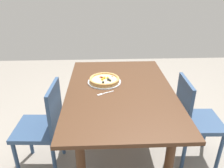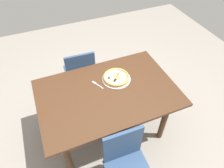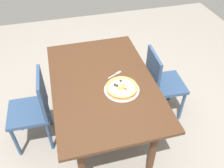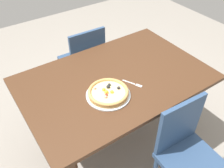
{
  "view_description": "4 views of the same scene",
  "coord_description": "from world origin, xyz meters",
  "px_view_note": "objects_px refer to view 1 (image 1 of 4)",
  "views": [
    {
      "loc": [
        -1.83,
        0.16,
        1.73
      ],
      "look_at": [
        0.08,
        0.07,
        0.79
      ],
      "focal_mm": 35.81,
      "sensor_mm": 36.0,
      "label": 1
    },
    {
      "loc": [
        -0.51,
        -1.38,
        2.39
      ],
      "look_at": [
        0.08,
        0.07,
        0.79
      ],
      "focal_mm": 32.52,
      "sensor_mm": 36.0,
      "label": 2
    },
    {
      "loc": [
        1.69,
        -0.34,
        2.28
      ],
      "look_at": [
        0.08,
        0.07,
        0.79
      ],
      "focal_mm": 38.05,
      "sensor_mm": 36.0,
      "label": 3
    },
    {
      "loc": [
        0.88,
        1.24,
        1.99
      ],
      "look_at": [
        0.08,
        0.07,
        0.79
      ],
      "focal_mm": 39.17,
      "sensor_mm": 36.0,
      "label": 4
    }
  ],
  "objects_px": {
    "chair_near": "(193,118)",
    "chair_far": "(44,125)",
    "pizza": "(104,80)",
    "dining_table": "(120,100)",
    "plate": "(104,82)",
    "fork": "(104,93)"
  },
  "relations": [
    {
      "from": "pizza",
      "to": "fork",
      "type": "height_order",
      "value": "pizza"
    },
    {
      "from": "chair_near",
      "to": "pizza",
      "type": "relative_size",
      "value": 3.01
    },
    {
      "from": "chair_near",
      "to": "plate",
      "type": "xyz_separation_m",
      "value": [
        0.25,
        0.85,
        0.28
      ]
    },
    {
      "from": "dining_table",
      "to": "chair_far",
      "type": "bearing_deg",
      "value": 100.59
    },
    {
      "from": "plate",
      "to": "fork",
      "type": "height_order",
      "value": "plate"
    },
    {
      "from": "plate",
      "to": "pizza",
      "type": "bearing_deg",
      "value": -119.02
    },
    {
      "from": "chair_far",
      "to": "chair_near",
      "type": "bearing_deg",
      "value": -85.12
    },
    {
      "from": "fork",
      "to": "chair_far",
      "type": "bearing_deg",
      "value": -20.54
    },
    {
      "from": "plate",
      "to": "pizza",
      "type": "height_order",
      "value": "pizza"
    },
    {
      "from": "dining_table",
      "to": "plate",
      "type": "bearing_deg",
      "value": 41.27
    },
    {
      "from": "chair_near",
      "to": "chair_far",
      "type": "distance_m",
      "value": 1.41
    },
    {
      "from": "chair_far",
      "to": "pizza",
      "type": "relative_size",
      "value": 3.01
    },
    {
      "from": "plate",
      "to": "chair_near",
      "type": "bearing_deg",
      "value": -106.31
    },
    {
      "from": "chair_far",
      "to": "plate",
      "type": "distance_m",
      "value": 0.69
    },
    {
      "from": "chair_far",
      "to": "plate",
      "type": "height_order",
      "value": "chair_far"
    },
    {
      "from": "chair_far",
      "to": "fork",
      "type": "xyz_separation_m",
      "value": [
        0.06,
        -0.56,
        0.28
      ]
    },
    {
      "from": "pizza",
      "to": "chair_far",
      "type": "bearing_deg",
      "value": 117.68
    },
    {
      "from": "dining_table",
      "to": "fork",
      "type": "bearing_deg",
      "value": 115.43
    },
    {
      "from": "dining_table",
      "to": "chair_near",
      "type": "xyz_separation_m",
      "value": [
        -0.08,
        -0.7,
        -0.17
      ]
    },
    {
      "from": "pizza",
      "to": "chair_near",
      "type": "bearing_deg",
      "value": -106.31
    },
    {
      "from": "dining_table",
      "to": "chair_far",
      "type": "distance_m",
      "value": 0.74
    },
    {
      "from": "chair_near",
      "to": "fork",
      "type": "height_order",
      "value": "chair_near"
    }
  ]
}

